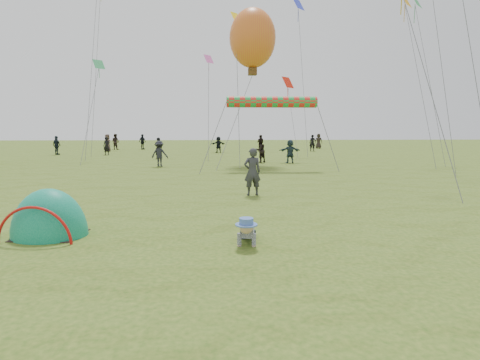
{
  "coord_description": "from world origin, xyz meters",
  "views": [
    {
      "loc": [
        0.46,
        -6.97,
        2.39
      ],
      "look_at": [
        1.05,
        3.02,
        1.0
      ],
      "focal_mm": 28.0,
      "sensor_mm": 36.0,
      "label": 1
    }
  ],
  "objects": [
    {
      "name": "crowd_person_9",
      "position": [
        -3.18,
        16.6,
        0.81
      ],
      "size": [
        1.12,
        0.75,
        1.62
      ],
      "primitive_type": "imported",
      "rotation": [
        0.0,
        0.0,
        2.99
      ],
      "color": "#202129",
      "rests_on": "ground"
    },
    {
      "name": "crowd_person_7",
      "position": [
        5.11,
        34.08,
        0.83
      ],
      "size": [
        1.01,
        0.95,
        1.66
      ],
      "primitive_type": "imported",
      "rotation": [
        0.0,
        0.0,
        2.6
      ],
      "color": "black",
      "rests_on": "ground"
    },
    {
      "name": "crowd_person_5",
      "position": [
        0.5,
        30.0,
        0.79
      ],
      "size": [
        1.54,
        0.95,
        1.58
      ],
      "primitive_type": "imported",
      "rotation": [
        0.0,
        0.0,
        3.49
      ],
      "color": "black",
      "rests_on": "ground"
    },
    {
      "name": "crowd_person_8",
      "position": [
        -8.11,
        36.19,
        0.87
      ],
      "size": [
        0.89,
        1.09,
        1.73
      ],
      "primitive_type": "imported",
      "rotation": [
        0.0,
        0.0,
        1.02
      ],
      "color": "black",
      "rests_on": "ground"
    },
    {
      "name": "diamond_kite_11",
      "position": [
        -0.25,
        24.81,
        8.01
      ],
      "size": [
        0.85,
        0.85,
        0.69
      ],
      "primitive_type": "plane",
      "rotation": [
        1.05,
        0.0,
        0.79
      ],
      "color": "#EE62C6"
    },
    {
      "name": "crowd_person_11",
      "position": [
        5.42,
        18.6,
        0.8
      ],
      "size": [
        1.53,
        0.61,
        1.61
      ],
      "primitive_type": "imported",
      "rotation": [
        0.0,
        0.0,
        3.23
      ],
      "color": "#263A43",
      "rests_on": "ground"
    },
    {
      "name": "crowd_person_4",
      "position": [
        -10.99,
        32.7,
        0.89
      ],
      "size": [
        0.61,
        0.9,
        1.78
      ],
      "primitive_type": "imported",
      "rotation": [
        0.0,
        0.0,
        1.63
      ],
      "color": "#463430",
      "rests_on": "ground"
    },
    {
      "name": "balloon_kite",
      "position": [
        2.85,
        19.17,
        8.16
      ],
      "size": [
        3.12,
        3.12,
        4.37
      ],
      "primitive_type": null,
      "color": "orange"
    },
    {
      "name": "diamond_kite_3",
      "position": [
        -8.5,
        22.8,
        7.19
      ],
      "size": [
        0.86,
        0.86,
        0.7
      ],
      "primitive_type": "plane",
      "rotation": [
        1.05,
        0.0,
        0.79
      ],
      "color": "#39AB64"
    },
    {
      "name": "crawling_toddler",
      "position": [
        1.05,
        0.52,
        0.31
      ],
      "size": [
        0.68,
        0.89,
        0.63
      ],
      "primitive_type": null,
      "rotation": [
        0.0,
        0.0,
        -0.15
      ],
      "color": "black",
      "rests_on": "ground"
    },
    {
      "name": "crowd_person_2",
      "position": [
        -14.11,
        27.85,
        0.85
      ],
      "size": [
        1.06,
        0.9,
        1.7
      ],
      "primitive_type": "imported",
      "rotation": [
        0.0,
        0.0,
        2.56
      ],
      "color": "black",
      "rests_on": "ground"
    },
    {
      "name": "crowd_person_12",
      "position": [
        -4.27,
        23.1,
        0.83
      ],
      "size": [
        0.68,
        0.53,
        1.66
      ],
      "primitive_type": "imported",
      "rotation": [
        0.0,
        0.0,
        3.38
      ],
      "color": "black",
      "rests_on": "ground"
    },
    {
      "name": "crowd_person_1",
      "position": [
        3.41,
        19.14,
        0.85
      ],
      "size": [
        1.05,
        1.01,
        1.71
      ],
      "primitive_type": "imported",
      "rotation": [
        0.0,
        0.0,
        3.76
      ],
      "color": "black",
      "rests_on": "ground"
    },
    {
      "name": "diamond_kite_10",
      "position": [
        7.85,
        28.46,
        13.58
      ],
      "size": [
        1.31,
        1.31,
        1.07
      ],
      "primitive_type": "plane",
      "rotation": [
        1.05,
        0.0,
        0.79
      ],
      "color": "blue"
    },
    {
      "name": "crowd_person_13",
      "position": [
        -11.04,
        35.93,
        0.88
      ],
      "size": [
        1.04,
        0.94,
        1.76
      ],
      "primitive_type": "imported",
      "rotation": [
        0.0,
        0.0,
        2.76
      ],
      "color": "black",
      "rests_on": "ground"
    },
    {
      "name": "popup_tent",
      "position": [
        -3.31,
        1.39,
        0.0
      ],
      "size": [
        1.78,
        1.52,
        2.14
      ],
      "primitive_type": "ellipsoid",
      "rotation": [
        0.0,
        0.0,
        -0.1
      ],
      "color": "#017556",
      "rests_on": "ground"
    },
    {
      "name": "ground",
      "position": [
        0.0,
        0.0,
        0.0
      ],
      "size": [
        140.0,
        140.0,
        0.0
      ],
      "primitive_type": "plane",
      "color": "#2D5215"
    },
    {
      "name": "crowd_person_0",
      "position": [
        10.34,
        31.8,
        0.86
      ],
      "size": [
        0.72,
        0.58,
        1.72
      ],
      "primitive_type": "imported",
      "rotation": [
        0.0,
        0.0,
        5.98
      ],
      "color": "black",
      "rests_on": "ground"
    },
    {
      "name": "rainbow_tube_kite",
      "position": [
        3.56,
        14.73,
        3.88
      ],
      "size": [
        5.18,
        0.64,
        0.64
      ],
      "primitive_type": "cylinder",
      "rotation": [
        0.0,
        1.57,
        0.0
      ],
      "color": "red"
    },
    {
      "name": "standing_adult",
      "position": [
        1.67,
        6.2,
        0.85
      ],
      "size": [
        0.68,
        0.5,
        1.7
      ],
      "primitive_type": "imported",
      "rotation": [
        0.0,
        0.0,
        3.31
      ],
      "color": "#303035",
      "rests_on": "ground"
    },
    {
      "name": "crowd_person_10",
      "position": [
        12.34,
        36.78,
        0.88
      ],
      "size": [
        0.96,
        0.73,
        1.76
      ],
      "primitive_type": "imported",
      "rotation": [
        0.0,
        0.0,
        2.93
      ],
      "color": "black",
      "rests_on": "ground"
    },
    {
      "name": "crowd_person_6",
      "position": [
        -9.53,
        27.34,
        0.81
      ],
      "size": [
        0.62,
        0.44,
        1.61
      ],
      "primitive_type": "imported",
      "rotation": [
        0.0,
        0.0,
        6.19
      ],
      "color": "black",
      "rests_on": "ground"
    },
    {
      "name": "diamond_kite_2",
      "position": [
        1.74,
        19.81,
        9.93
      ],
      "size": [
        0.79,
        0.79,
        0.65
      ],
      "primitive_type": "plane",
      "rotation": [
        1.05,
        0.0,
        0.79
      ],
      "color": "#FFF20F"
    },
    {
      "name": "diamond_kite_6",
      "position": [
        6.83,
        27.44,
        6.5
      ],
      "size": [
        1.25,
        1.25,
        1.02
      ],
      "primitive_type": "plane",
      "rotation": [
        1.05,
        0.0,
        0.79
      ],
      "color": "red"
    }
  ]
}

